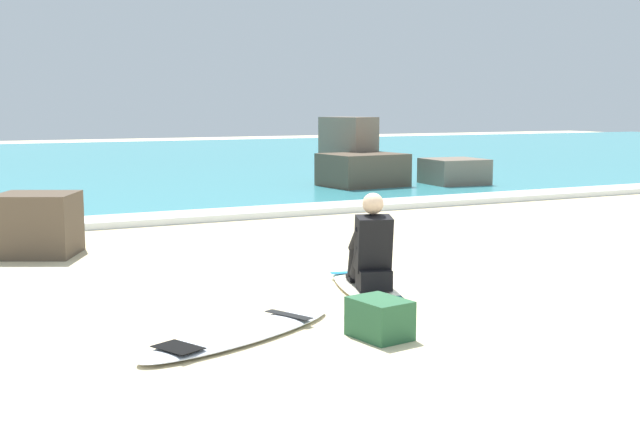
{
  "coord_description": "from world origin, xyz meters",
  "views": [
    {
      "loc": [
        -4.23,
        -6.48,
        1.86
      ],
      "look_at": [
        -0.07,
        1.77,
        0.55
      ],
      "focal_mm": 46.1,
      "sensor_mm": 36.0,
      "label": 1
    }
  ],
  "objects_px": {
    "surfboard_spare_near": "(241,333)",
    "shoreline_rock": "(38,224)",
    "surfboard_main": "(367,288)",
    "surfer_seated": "(371,251)",
    "beach_bag": "(380,318)"
  },
  "relations": [
    {
      "from": "surfer_seated",
      "to": "surfboard_spare_near",
      "type": "bearing_deg",
      "value": -153.5
    },
    {
      "from": "surfboard_main",
      "to": "shoreline_rock",
      "type": "bearing_deg",
      "value": 126.6
    },
    {
      "from": "surfer_seated",
      "to": "surfboard_spare_near",
      "type": "distance_m",
      "value": 1.96
    },
    {
      "from": "shoreline_rock",
      "to": "surfer_seated",
      "type": "bearing_deg",
      "value": -54.78
    },
    {
      "from": "surfboard_spare_near",
      "to": "shoreline_rock",
      "type": "relative_size",
      "value": 2.27
    },
    {
      "from": "surfer_seated",
      "to": "surfboard_main",
      "type": "bearing_deg",
      "value": 76.84
    },
    {
      "from": "surfer_seated",
      "to": "shoreline_rock",
      "type": "height_order",
      "value": "surfer_seated"
    },
    {
      "from": "surfboard_spare_near",
      "to": "shoreline_rock",
      "type": "bearing_deg",
      "value": 101.31
    },
    {
      "from": "surfboard_main",
      "to": "surfboard_spare_near",
      "type": "height_order",
      "value": "same"
    },
    {
      "from": "surfboard_main",
      "to": "shoreline_rock",
      "type": "relative_size",
      "value": 2.38
    },
    {
      "from": "surfer_seated",
      "to": "surfboard_spare_near",
      "type": "xyz_separation_m",
      "value": [
        -1.72,
        -0.86,
        -0.4
      ]
    },
    {
      "from": "surfer_seated",
      "to": "shoreline_rock",
      "type": "xyz_separation_m",
      "value": [
        -2.64,
        3.74,
        -0.04
      ]
    },
    {
      "from": "surfboard_spare_near",
      "to": "shoreline_rock",
      "type": "height_order",
      "value": "shoreline_rock"
    },
    {
      "from": "surfboard_main",
      "to": "beach_bag",
      "type": "relative_size",
      "value": 4.61
    },
    {
      "from": "shoreline_rock",
      "to": "surfboard_main",
      "type": "bearing_deg",
      "value": -53.4
    }
  ]
}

